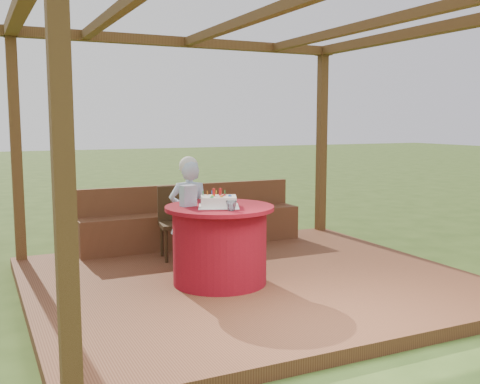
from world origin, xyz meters
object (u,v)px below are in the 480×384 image
object	(u,v)px
gift_bag	(188,196)
birthday_cake	(219,201)
bench	(193,225)
table	(220,244)
chair	(176,219)
drinking_glass	(231,206)
elderly_woman	(189,212)

from	to	relation	value
gift_bag	birthday_cake	bearing A→B (deg)	-44.65
bench	table	world-z (taller)	bench
bench	birthday_cake	xyz separation A→B (m)	(-0.41, -1.83, 0.59)
chair	drinking_glass	size ratio (longest dim) A/B	8.25
bench	table	bearing A→B (deg)	-101.98
table	chair	distance (m)	1.24
birthday_cake	chair	bearing A→B (deg)	90.31
table	drinking_glass	distance (m)	0.55
chair	birthday_cake	world-z (taller)	birthday_cake
chair	gift_bag	distance (m)	1.23
bench	elderly_woman	world-z (taller)	elderly_woman
elderly_woman	gift_bag	distance (m)	0.70
chair	elderly_woman	world-z (taller)	elderly_woman
table	drinking_glass	world-z (taller)	drinking_glass
elderly_woman	gift_bag	world-z (taller)	elderly_woman
chair	gift_bag	xyz separation A→B (m)	(-0.26, -1.12, 0.43)
drinking_glass	elderly_woman	bearing A→B (deg)	92.24
elderly_woman	gift_bag	bearing A→B (deg)	-110.94
table	elderly_woman	size ratio (longest dim) A/B	0.87
gift_bag	drinking_glass	size ratio (longest dim) A/B	2.03
birthday_cake	table	bearing A→B (deg)	58.36
gift_bag	bench	bearing A→B (deg)	55.23
gift_bag	drinking_glass	world-z (taller)	gift_bag
birthday_cake	elderly_woman	bearing A→B (deg)	92.47
birthday_cake	drinking_glass	size ratio (longest dim) A/B	4.98
bench	elderly_woman	distance (m)	1.21
birthday_cake	bench	bearing A→B (deg)	77.47
table	chair	size ratio (longest dim) A/B	1.28
bench	birthday_cake	bearing A→B (deg)	-102.53
elderly_woman	chair	bearing A→B (deg)	87.15
bench	drinking_glass	size ratio (longest dim) A/B	28.79
drinking_glass	table	bearing A→B (deg)	86.52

